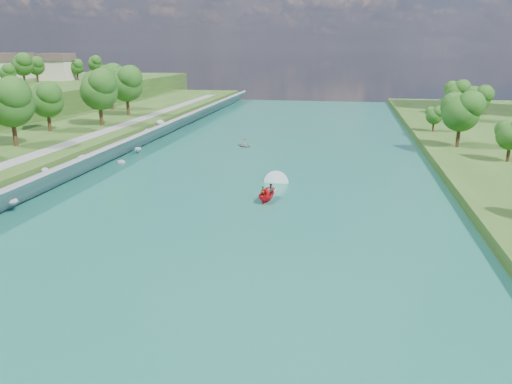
# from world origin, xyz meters

# --- Properties ---
(ground) EXTENTS (260.00, 260.00, 0.00)m
(ground) POSITION_xyz_m (0.00, 0.00, 0.00)
(ground) COLOR #2D5119
(ground) RESTS_ON ground
(river_water) EXTENTS (55.00, 240.00, 0.10)m
(river_water) POSITION_xyz_m (0.00, 20.00, 0.05)
(river_water) COLOR #185C4D
(river_water) RESTS_ON ground
(ridge_west) EXTENTS (60.00, 120.00, 9.00)m
(ridge_west) POSITION_xyz_m (-82.50, 95.00, 4.50)
(ridge_west) COLOR #2D5119
(ridge_west) RESTS_ON ground
(riprap_bank) EXTENTS (4.05, 236.00, 4.27)m
(riprap_bank) POSITION_xyz_m (-25.87, 19.52, 1.82)
(riprap_bank) COLOR slate
(riprap_bank) RESTS_ON ground
(riverside_path) EXTENTS (3.00, 200.00, 0.10)m
(riverside_path) POSITION_xyz_m (-32.50, 20.00, 3.55)
(riverside_path) COLOR gray
(riverside_path) RESTS_ON berm_west
(ridge_houses) EXTENTS (29.50, 29.50, 8.40)m
(ridge_houses) POSITION_xyz_m (-88.67, 100.00, 13.31)
(ridge_houses) COLOR beige
(ridge_houses) RESTS_ON ridge_west
(trees_east) EXTENTS (17.67, 144.65, 11.89)m
(trees_east) POSITION_xyz_m (38.59, 40.23, 6.59)
(trees_east) COLOR #1A4312
(trees_east) RESTS_ON berm_east
(trees_ridge) EXTENTS (11.54, 56.18, 10.19)m
(trees_ridge) POSITION_xyz_m (-75.28, 93.64, 13.45)
(trees_ridge) COLOR #1A4312
(trees_ridge) RESTS_ON ridge_west
(motorboat) EXTENTS (3.60, 18.98, 2.13)m
(motorboat) POSITION_xyz_m (3.54, 14.97, 0.80)
(motorboat) COLOR red
(motorboat) RESTS_ON river_water
(raft) EXTENTS (3.93, 3.73, 1.66)m
(raft) POSITION_xyz_m (-6.48, 48.51, 0.48)
(raft) COLOR gray
(raft) RESTS_ON river_water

